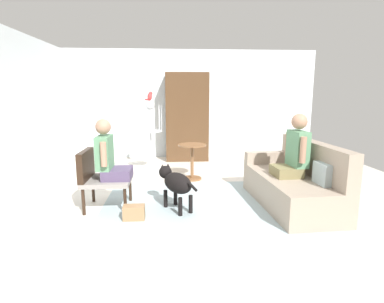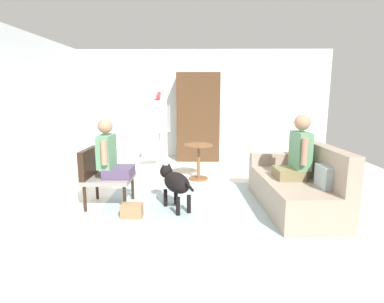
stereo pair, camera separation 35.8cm
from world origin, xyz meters
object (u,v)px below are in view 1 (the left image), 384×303
object	(u,v)px
bird_cage_stand	(151,133)
handbag	(134,213)
armoire_cabinet	(187,117)
person_on_armchair	(109,156)
parrot	(150,96)
couch	(294,183)
armchair	(98,175)
dog	(176,183)
round_end_table	(192,158)
person_on_couch	(294,151)

from	to	relation	value
bird_cage_stand	handbag	bearing A→B (deg)	-92.09
bird_cage_stand	armoire_cabinet	world-z (taller)	armoire_cabinet
person_on_armchair	armoire_cabinet	world-z (taller)	armoire_cabinet
bird_cage_stand	parrot	size ratio (longest dim) A/B	8.27
couch	armchair	world-z (taller)	couch
armchair	dog	xyz separation A→B (m)	(1.07, -0.14, -0.10)
parrot	couch	bearing A→B (deg)	-42.67
round_end_table	dog	bearing A→B (deg)	-102.36
dog	parrot	size ratio (longest dim) A/B	4.39
armoire_cabinet	handbag	world-z (taller)	armoire_cabinet
person_on_couch	bird_cage_stand	size ratio (longest dim) A/B	0.61
person_on_couch	armoire_cabinet	xyz separation A→B (m)	(-1.33, 3.23, 0.23)
couch	parrot	bearing A→B (deg)	137.33
person_on_couch	parrot	distance (m)	3.01
person_on_couch	person_on_armchair	distance (m)	2.58
person_on_couch	parrot	bearing A→B (deg)	136.49
armchair	person_on_armchair	distance (m)	0.31
couch	person_on_armchair	size ratio (longest dim) A/B	2.24
bird_cage_stand	armoire_cabinet	distance (m)	1.46
dog	parrot	bearing A→B (deg)	102.51
bird_cage_stand	parrot	distance (m)	0.71
armchair	armoire_cabinet	size ratio (longest dim) A/B	0.40
person_on_couch	bird_cage_stand	xyz separation A→B (m)	(-2.12, 2.01, 0.02)
handbag	bird_cage_stand	bearing A→B (deg)	87.91
parrot	armchair	bearing A→B (deg)	-107.77
person_on_couch	armoire_cabinet	world-z (taller)	armoire_cabinet
armchair	handbag	size ratio (longest dim) A/B	3.03
person_on_couch	person_on_armchair	world-z (taller)	person_on_couch
round_end_table	couch	bearing A→B (deg)	-46.27
person_on_armchair	handbag	size ratio (longest dim) A/B	3.04
couch	dog	world-z (taller)	couch
bird_cage_stand	dog	bearing A→B (deg)	-77.46
handbag	person_on_armchair	bearing A→B (deg)	129.06
handbag	dog	bearing A→B (deg)	30.74
couch	person_on_armchair	bearing A→B (deg)	178.57
round_end_table	armoire_cabinet	bearing A→B (deg)	89.98
bird_cage_stand	armoire_cabinet	xyz separation A→B (m)	(0.79, 1.22, 0.21)
couch	person_on_couch	world-z (taller)	person_on_couch
person_on_armchair	bird_cage_stand	xyz separation A→B (m)	(0.46, 1.92, 0.07)
armchair	parrot	bearing A→B (deg)	72.23
person_on_couch	round_end_table	xyz separation A→B (m)	(-1.33, 1.46, -0.39)
round_end_table	person_on_couch	bearing A→B (deg)	-47.53
parrot	dog	bearing A→B (deg)	-77.49
person_on_armchair	dog	bearing A→B (deg)	-8.38
couch	person_on_couch	xyz separation A→B (m)	(-0.04, -0.03, 0.48)
armchair	dog	world-z (taller)	armchair
person_on_armchair	round_end_table	world-z (taller)	person_on_armchair
couch	round_end_table	bearing A→B (deg)	133.73
person_on_couch	person_on_armchair	xyz separation A→B (m)	(-2.58, 0.09, -0.05)
person_on_couch	dog	size ratio (longest dim) A/B	1.15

